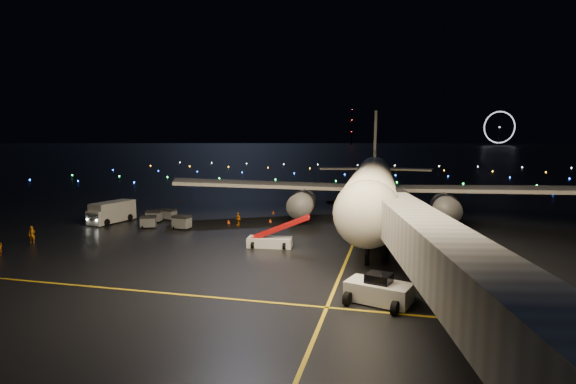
# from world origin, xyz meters

# --- Properties ---
(ground) EXTENTS (2000.00, 2000.00, 0.00)m
(ground) POSITION_xyz_m (0.00, 300.00, 0.00)
(ground) COLOR black
(ground) RESTS_ON ground
(lane_centre) EXTENTS (0.25, 80.00, 0.02)m
(lane_centre) POSITION_xyz_m (12.00, 15.00, 0.01)
(lane_centre) COLOR gold
(lane_centre) RESTS_ON ground
(lane_cross) EXTENTS (60.00, 0.25, 0.02)m
(lane_cross) POSITION_xyz_m (-5.00, -10.00, 0.01)
(lane_cross) COLOR gold
(lane_cross) RESTS_ON ground
(airliner) EXTENTS (59.68, 56.90, 16.36)m
(airliner) POSITION_xyz_m (13.04, 26.02, 8.18)
(airliner) COLOR white
(airliner) RESTS_ON ground
(pushback_tug) EXTENTS (4.80, 3.46, 2.06)m
(pushback_tug) POSITION_xyz_m (15.31, -8.26, 1.03)
(pushback_tug) COLOR silver
(pushback_tug) RESTS_ON ground
(belt_loader) EXTENTS (6.89, 2.51, 3.27)m
(belt_loader) POSITION_xyz_m (3.67, 5.33, 1.63)
(belt_loader) COLOR silver
(belt_loader) RESTS_ON ground
(service_truck) EXTENTS (3.90, 8.03, 2.84)m
(service_truck) POSITION_xyz_m (-20.68, 13.72, 1.42)
(service_truck) COLOR silver
(service_truck) RESTS_ON ground
(crew_a) EXTENTS (0.80, 0.66, 1.88)m
(crew_a) POSITION_xyz_m (-21.78, 1.00, 0.94)
(crew_a) COLOR orange
(crew_a) RESTS_ON ground
(crew_c) EXTENTS (1.02, 0.92, 1.67)m
(crew_c) POSITION_xyz_m (-3.52, 15.56, 0.84)
(crew_c) COLOR orange
(crew_c) RESTS_ON ground
(safety_cone_0) EXTENTS (0.45, 0.45, 0.46)m
(safety_cone_0) POSITION_xyz_m (-0.10, 18.78, 0.23)
(safety_cone_0) COLOR #FF5314
(safety_cone_0) RESTS_ON ground
(safety_cone_1) EXTENTS (0.45, 0.45, 0.48)m
(safety_cone_1) POSITION_xyz_m (-1.56, 25.57, 0.24)
(safety_cone_1) COLOR #FF5314
(safety_cone_1) RESTS_ON ground
(safety_cone_2) EXTENTS (0.52, 0.52, 0.51)m
(safety_cone_2) POSITION_xyz_m (-5.25, 16.62, 0.26)
(safety_cone_2) COLOR #FF5314
(safety_cone_2) RESTS_ON ground
(safety_cone_3) EXTENTS (0.49, 0.49, 0.46)m
(safety_cone_3) POSITION_xyz_m (-20.40, 32.56, 0.23)
(safety_cone_3) COLOR #FF5314
(safety_cone_3) RESTS_ON ground
(ferris_wheel) EXTENTS (49.33, 16.80, 52.00)m
(ferris_wheel) POSITION_xyz_m (170.00, 720.00, 26.00)
(ferris_wheel) COLOR black
(ferris_wheel) RESTS_ON ground
(radio_mast) EXTENTS (1.80, 1.80, 64.00)m
(radio_mast) POSITION_xyz_m (-60.00, 740.00, 32.00)
(radio_mast) COLOR black
(radio_mast) RESTS_ON ground
(taxiway_lights) EXTENTS (164.00, 92.00, 0.36)m
(taxiway_lights) POSITION_xyz_m (0.00, 106.00, 0.18)
(taxiway_lights) COLOR black
(taxiway_lights) RESTS_ON ground
(baggage_cart_0) EXTENTS (2.21, 1.67, 1.74)m
(baggage_cart_0) POSITION_xyz_m (-9.47, 11.56, 0.87)
(baggage_cart_0) COLOR slate
(baggage_cart_0) RESTS_ON ground
(baggage_cart_1) EXTENTS (2.17, 1.86, 1.55)m
(baggage_cart_1) POSITION_xyz_m (-13.98, 11.33, 0.78)
(baggage_cart_1) COLOR slate
(baggage_cart_1) RESTS_ON ground
(baggage_cart_2) EXTENTS (2.03, 1.61, 1.53)m
(baggage_cart_2) POSITION_xyz_m (-14.20, 17.07, 0.77)
(baggage_cart_2) COLOR slate
(baggage_cart_2) RESTS_ON ground
(baggage_cart_3) EXTENTS (2.04, 1.54, 1.62)m
(baggage_cart_3) POSITION_xyz_m (-15.34, 15.01, 0.81)
(baggage_cart_3) COLOR slate
(baggage_cart_3) RESTS_ON ground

